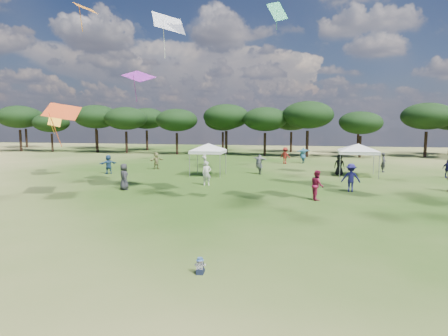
% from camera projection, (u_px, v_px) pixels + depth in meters
% --- Properties ---
extents(ground, '(140.00, 140.00, 0.00)m').
position_uv_depth(ground, '(185.00, 309.00, 9.10)').
color(ground, '#304F17').
rests_on(ground, ground).
extents(tree_line, '(108.78, 17.63, 7.77)m').
position_uv_depth(tree_line, '(301.00, 117.00, 54.03)').
color(tree_line, black).
rests_on(tree_line, ground).
extents(tent_left, '(5.67, 5.67, 3.10)m').
position_uv_depth(tent_left, '(208.00, 145.00, 32.38)').
color(tent_left, gray).
rests_on(tent_left, ground).
extents(tent_right, '(6.56, 6.56, 3.09)m').
position_uv_depth(tent_right, '(358.00, 145.00, 32.16)').
color(tent_right, gray).
rests_on(tent_right, ground).
extents(toddler, '(0.35, 0.38, 0.51)m').
position_uv_depth(toddler, '(200.00, 266.00, 11.22)').
color(toddler, '#151C31').
rests_on(toddler, ground).
extents(festival_crowd, '(30.15, 22.60, 1.88)m').
position_uv_depth(festival_crowd, '(268.00, 164.00, 33.75)').
color(festival_crowd, navy).
rests_on(festival_crowd, ground).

